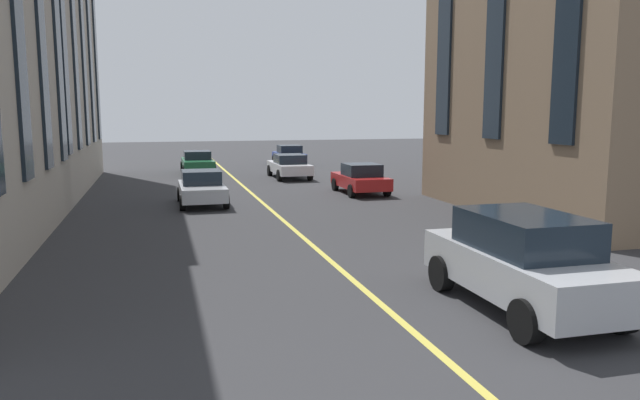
% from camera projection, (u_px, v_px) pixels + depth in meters
% --- Properties ---
extents(lane_centre_line, '(80.00, 0.16, 0.01)m').
position_uv_depth(lane_centre_line, '(298.00, 233.00, 19.10)').
color(lane_centre_line, '#D8C64C').
rests_on(lane_centre_line, ground_plane).
extents(car_blue_near, '(3.90, 1.89, 1.40)m').
position_uv_depth(car_blue_near, '(289.00, 155.00, 43.29)').
color(car_blue_near, navy).
rests_on(car_blue_near, ground_plane).
extents(car_red_parked_b, '(3.90, 1.89, 1.40)m').
position_uv_depth(car_red_parked_b, '(361.00, 179.00, 28.21)').
color(car_red_parked_b, '#B21E1E').
rests_on(car_red_parked_b, ground_plane).
extents(car_green_oncoming, '(4.40, 1.95, 1.37)m').
position_uv_depth(car_green_oncoming, '(198.00, 162.00, 37.37)').
color(car_green_oncoming, '#1E6038').
rests_on(car_green_oncoming, ground_plane).
extents(car_silver_trailing, '(3.90, 1.89, 1.40)m').
position_uv_depth(car_silver_trailing, '(202.00, 188.00, 24.83)').
color(car_silver_trailing, '#B7BABF').
rests_on(car_silver_trailing, ground_plane).
extents(car_white_mid, '(4.40, 1.95, 1.37)m').
position_uv_depth(car_white_mid, '(289.00, 166.00, 34.67)').
color(car_white_mid, silver).
rests_on(car_white_mid, ground_plane).
extents(car_silver_parked_a, '(4.70, 2.14, 1.88)m').
position_uv_depth(car_silver_parked_a, '(523.00, 261.00, 11.64)').
color(car_silver_parked_a, '#B7BABF').
rests_on(car_silver_parked_a, ground_plane).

